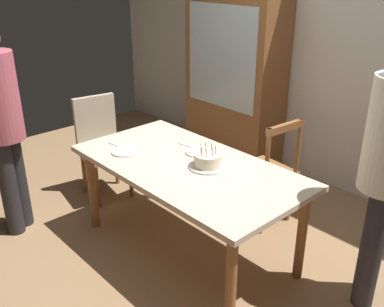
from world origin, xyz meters
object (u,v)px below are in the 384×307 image
Objects in this scene: birthday_cake at (208,161)px; china_cabinet at (234,77)px; plate_far_side at (200,152)px; chair_spindle_back at (266,173)px; person_celebrant at (2,121)px; chair_upholstered at (101,141)px; dining_table at (187,174)px; plate_near_celebrant at (125,151)px.

china_cabinet is (-1.10, 1.48, 0.16)m from birthday_cake.
plate_far_side is at bearing 149.10° from birthday_cake.
plate_far_side is at bearing -110.62° from chair_spindle_back.
chair_upholstered is at bearing 94.61° from person_celebrant.
dining_table is at bearing 35.34° from person_celebrant.
person_celebrant reaches higher than birthday_cake.
china_cabinet is at bearing 121.72° from dining_table.
dining_table is at bearing 23.14° from plate_near_celebrant.
birthday_cake reaches higher than plate_near_celebrant.
birthday_cake is 0.68m from plate_near_celebrant.
chair_spindle_back is 1.59m from chair_upholstered.
china_cabinet is at bearing 78.45° from chair_upholstered.
person_celebrant is at bearing -145.29° from birthday_cake.
dining_table is 8.05× the size of plate_far_side.
plate_near_celebrant is at bearing -17.38° from chair_upholstered.
china_cabinet is at bearing 144.47° from chair_spindle_back.
birthday_cake is 1.27× the size of plate_near_celebrant.
plate_far_side reaches higher than dining_table.
china_cabinet is (0.31, 1.52, 0.42)m from chair_upholstered.
chair_spindle_back is 2.16m from person_celebrant.
china_cabinet is at bearing 105.08° from plate_near_celebrant.
plate_far_side is at bearing 113.04° from dining_table.
chair_spindle_back is at bearing 27.92° from chair_upholstered.
china_cabinet is (0.24, 2.41, -0.01)m from person_celebrant.
chair_spindle_back reaches higher than birthday_cake.
chair_upholstered is at bearing -152.08° from chair_spindle_back.
plate_far_side is 1.55m from person_celebrant.
chair_spindle_back is at bearing 69.38° from plate_far_side.
chair_spindle_back is (-0.01, 0.71, -0.33)m from birthday_cake.
plate_near_celebrant is (-0.62, -0.28, -0.04)m from birthday_cake.
dining_table is 1.50m from person_celebrant.
chair_upholstered reaches higher than plate_near_celebrant.
dining_table is at bearing -1.71° from chair_upholstered.
chair_upholstered is (-1.40, -0.74, 0.07)m from chair_spindle_back.
plate_near_celebrant is 1.84m from china_cabinet.
birthday_cake is 0.29× the size of chair_upholstered.
chair_upholstered is 0.99m from person_celebrant.
birthday_cake is 0.26m from plate_far_side.
birthday_cake is at bearing 34.71° from person_celebrant.
person_celebrant is at bearing -85.39° from chair_upholstered.
dining_table is 1.05× the size of person_celebrant.
person_celebrant is (0.07, -0.89, 0.43)m from chair_upholstered.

